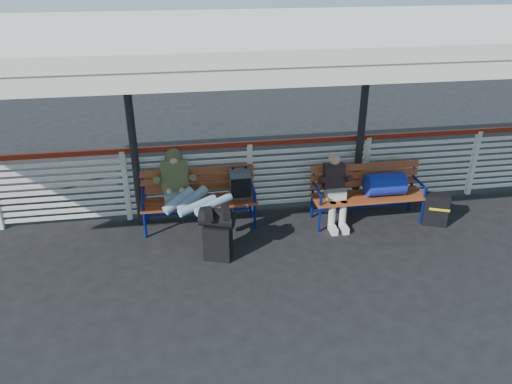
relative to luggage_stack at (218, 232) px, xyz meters
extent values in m
plane|color=black|center=(0.67, -0.52, -0.43)|extent=(60.00, 60.00, 0.00)
cube|color=silver|center=(0.67, 1.38, 0.17)|extent=(12.00, 0.04, 1.04)
cube|color=maroon|center=(0.67, 1.38, 0.77)|extent=(12.00, 0.06, 0.08)
cube|color=silver|center=(0.67, 0.38, 2.65)|extent=(12.60, 3.60, 0.16)
cube|color=silver|center=(0.67, -1.37, 2.52)|extent=(12.60, 0.06, 0.30)
cylinder|color=black|center=(-1.13, 1.23, 1.07)|extent=(0.12, 0.12, 3.00)
cylinder|color=black|center=(2.47, 1.23, 1.07)|extent=(0.12, 0.12, 3.00)
cube|color=black|center=(0.00, 0.00, -0.17)|extent=(0.44, 0.35, 0.53)
cylinder|color=black|center=(0.00, 0.00, 0.23)|extent=(0.54, 0.41, 0.27)
cube|color=#AE4E21|center=(-0.20, 0.95, 0.02)|extent=(1.80, 0.50, 0.04)
cube|color=#AE4E21|center=(-0.20, 1.21, 0.29)|extent=(1.80, 0.10, 0.40)
cylinder|color=navy|center=(-1.05, 0.75, -0.21)|extent=(0.04, 0.04, 0.45)
cylinder|color=navy|center=(0.65, 0.75, -0.21)|extent=(0.04, 0.04, 0.45)
cylinder|color=navy|center=(-1.05, 1.22, 0.02)|extent=(0.04, 0.04, 0.90)
cylinder|color=navy|center=(0.65, 1.22, 0.02)|extent=(0.04, 0.04, 0.90)
cube|color=#515559|center=(0.45, 0.97, 0.27)|extent=(0.33, 0.20, 0.46)
cube|color=#AE4E21|center=(2.48, 0.69, 0.02)|extent=(1.80, 0.50, 0.04)
cube|color=#AE4E21|center=(2.48, 0.95, 0.29)|extent=(1.80, 0.10, 0.40)
cylinder|color=navy|center=(1.63, 0.49, -0.21)|extent=(0.04, 0.04, 0.45)
cylinder|color=navy|center=(3.33, 0.49, -0.21)|extent=(0.04, 0.04, 0.45)
cylinder|color=navy|center=(1.63, 0.96, 0.02)|extent=(0.04, 0.04, 0.90)
cylinder|color=navy|center=(3.33, 0.96, 0.02)|extent=(0.04, 0.04, 0.90)
cylinder|color=navy|center=(2.73, 0.69, 0.22)|extent=(0.62, 0.36, 0.36)
cube|color=#7E95AA|center=(-0.55, 1.00, 0.11)|extent=(0.36, 0.26, 0.18)
cube|color=#4E572E|center=(-0.55, 1.20, 0.37)|extent=(0.42, 0.38, 0.53)
sphere|color=#4E572E|center=(-0.55, 1.30, 0.65)|extent=(0.28, 0.28, 0.28)
sphere|color=tan|center=(-0.55, 1.26, 0.64)|extent=(0.21, 0.21, 0.21)
cube|color=black|center=(-0.12, -0.06, 0.33)|extent=(0.11, 0.27, 0.10)
cube|color=black|center=(0.12, -0.06, 0.33)|extent=(0.11, 0.27, 0.10)
cube|color=beige|center=(1.93, 0.72, 0.10)|extent=(0.30, 0.24, 0.16)
cube|color=black|center=(1.93, 0.86, 0.35)|extent=(0.32, 0.23, 0.42)
sphere|color=tan|center=(1.93, 0.88, 0.62)|extent=(0.19, 0.19, 0.19)
cylinder|color=beige|center=(1.84, 0.54, -0.19)|extent=(0.11, 0.11, 0.46)
cylinder|color=beige|center=(2.02, 0.54, -0.19)|extent=(0.11, 0.11, 0.46)
cube|color=silver|center=(1.84, 0.44, -0.38)|extent=(0.10, 0.24, 0.10)
cube|color=silver|center=(2.02, 0.44, -0.38)|extent=(0.10, 0.24, 0.10)
cube|color=black|center=(3.53, 0.44, -0.17)|extent=(0.43, 0.34, 0.52)
cube|color=gold|center=(3.53, 0.33, -0.12)|extent=(0.30, 0.14, 0.04)
camera|label=1|loc=(-0.42, -6.05, 3.57)|focal=35.00mm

